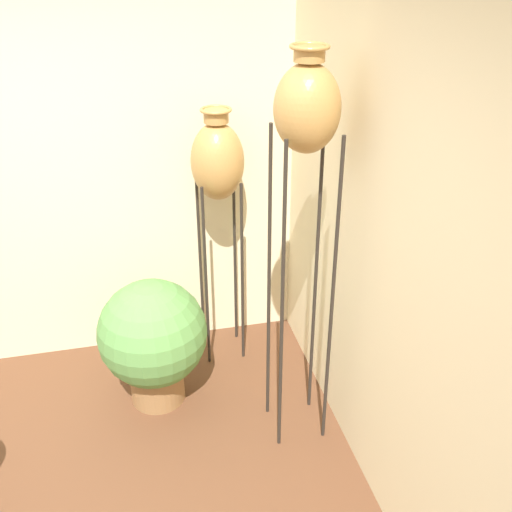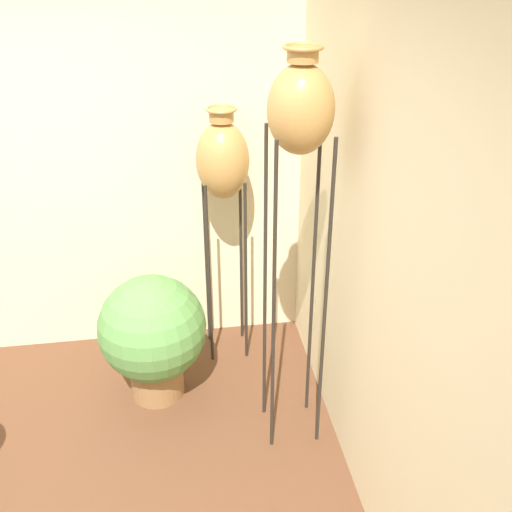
{
  "view_description": "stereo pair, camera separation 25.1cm",
  "coord_description": "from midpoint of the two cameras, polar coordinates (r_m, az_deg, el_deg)",
  "views": [
    {
      "loc": [
        0.71,
        -1.88,
        2.64
      ],
      "look_at": [
        1.42,
        1.17,
        0.96
      ],
      "focal_mm": 42.0,
      "sensor_mm": 36.0,
      "label": 1
    },
    {
      "loc": [
        0.95,
        -1.92,
        2.64
      ],
      "look_at": [
        1.42,
        1.17,
        0.96
      ],
      "focal_mm": 42.0,
      "sensor_mm": 36.0,
      "label": 2
    }
  ],
  "objects": [
    {
      "name": "wall_right",
      "position": [
        2.51,
        16.92,
        -3.92
      ],
      "size": [
        0.06,
        7.66,
        2.7
      ],
      "color": "beige",
      "rests_on": "ground_plane"
    },
    {
      "name": "vase_stand_tall",
      "position": [
        2.85,
        6.82,
        12.58
      ],
      "size": [
        0.31,
        0.31,
        2.22
      ],
      "color": "#28231E",
      "rests_on": "ground_plane"
    },
    {
      "name": "potted_plant",
      "position": [
        3.76,
        -7.92,
        -7.32
      ],
      "size": [
        0.67,
        0.67,
        0.84
      ],
      "color": "olive",
      "rests_on": "ground_plane"
    },
    {
      "name": "vase_stand_medium",
      "position": [
        3.73,
        -1.25,
        8.79
      ],
      "size": [
        0.33,
        0.33,
        1.74
      ],
      "color": "#28231E",
      "rests_on": "ground_plane"
    },
    {
      "name": "wall_back",
      "position": [
        4.06,
        -20.2,
        7.99
      ],
      "size": [
        7.66,
        0.06,
        2.7
      ],
      "color": "beige",
      "rests_on": "ground_plane"
    }
  ]
}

